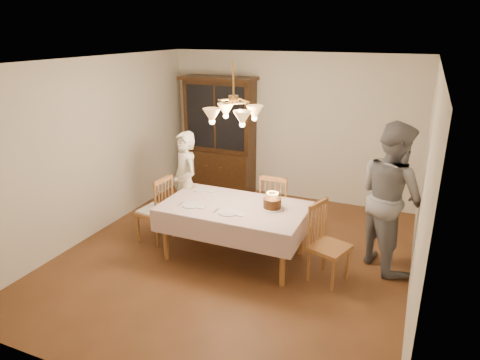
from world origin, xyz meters
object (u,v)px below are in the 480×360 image
at_px(elderly_woman, 186,184).
at_px(birthday_cake, 272,204).
at_px(dining_table, 234,211).
at_px(chair_far_side, 276,209).
at_px(china_hutch, 220,138).

relative_size(elderly_woman, birthday_cake, 5.25).
relative_size(dining_table, chair_far_side, 1.90).
xyz_separation_m(dining_table, china_hutch, (-1.29, 2.25, 0.36)).
bearing_deg(birthday_cake, china_hutch, 129.71).
bearing_deg(elderly_woman, china_hutch, 137.18).
bearing_deg(birthday_cake, dining_table, -168.03).
xyz_separation_m(dining_table, birthday_cake, (0.49, 0.10, 0.14)).
height_order(dining_table, birthday_cake, birthday_cake).
xyz_separation_m(dining_table, chair_far_side, (0.32, 0.80, -0.24)).
bearing_deg(dining_table, china_hutch, 119.80).
bearing_deg(chair_far_side, elderly_woman, -162.99).
bearing_deg(china_hutch, birthday_cake, -50.29).
height_order(china_hutch, birthday_cake, china_hutch).
distance_m(dining_table, chair_far_side, 0.90).
distance_m(dining_table, china_hutch, 2.62).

